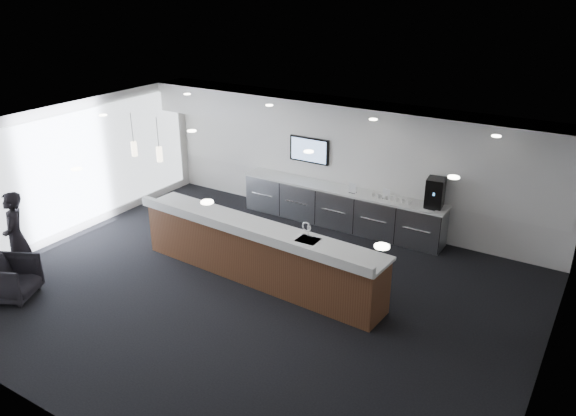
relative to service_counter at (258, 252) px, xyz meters
The scene contains 26 objects.
ground 0.81m from the service_counter, 68.90° to the right, with size 10.00×10.00×0.00m, color black.
ceiling 2.49m from the service_counter, 68.90° to the right, with size 10.00×8.00×0.02m, color black.
back_wall 3.59m from the service_counter, 86.59° to the left, with size 10.00×0.02×3.00m, color silver.
left_wall 4.91m from the service_counter, behind, with size 0.02×8.00×3.00m, color silver.
right_wall 5.31m from the service_counter, ahead, with size 0.02×8.00×3.00m, color silver.
soffit_bulkhead 3.67m from the service_counter, 86.09° to the left, with size 10.00×0.90×0.70m, color white.
alcove_panel 3.59m from the service_counter, 86.57° to the left, with size 9.80×0.06×1.40m, color white.
window_blinds_wall 4.87m from the service_counter, behind, with size 0.04×7.36×2.55m, color silver.
back_credenza 3.11m from the service_counter, 86.20° to the left, with size 5.06×0.66×0.95m.
wall_tv 3.63m from the service_counter, 103.25° to the left, with size 1.05×0.08×0.62m.
pendant_left 2.77m from the service_counter, behind, with size 0.12×0.12×0.30m, color beige.
pendant_right 3.35m from the service_counter, behind, with size 0.12×0.12×0.30m, color beige.
ceiling_can_lights 2.46m from the service_counter, 68.90° to the right, with size 7.00×5.00×0.02m, color white, non-canonical shape.
service_counter is the anchor object (origin of this frame).
coffee_machine 4.04m from the service_counter, 52.80° to the left, with size 0.41×0.51×0.64m.
info_sign_left 3.07m from the service_counter, 79.15° to the left, with size 0.18×0.02×0.24m, color white.
info_sign_right 3.37m from the service_counter, 65.76° to the left, with size 0.17×0.02×0.23m, color white.
armchair 4.56m from the service_counter, 139.53° to the right, with size 0.82×0.84×0.77m, color black.
lounge_guest 4.61m from the service_counter, 147.60° to the right, with size 0.67×0.44×1.83m, color black.
cup_0 3.59m from the service_counter, 57.58° to the left, with size 0.09×0.09×0.09m, color white.
cup_1 3.52m from the service_counter, 59.52° to the left, with size 0.09×0.09×0.09m, color white.
cup_2 3.45m from the service_counter, 61.54° to the left, with size 0.09×0.09×0.09m, color white.
cup_3 3.39m from the service_counter, 63.64° to the left, with size 0.09×0.09×0.09m, color white.
cup_4 3.33m from the service_counter, 65.81° to the left, with size 0.09×0.09×0.09m, color white.
cup_5 3.27m from the service_counter, 68.07° to the left, with size 0.09×0.09×0.09m, color white.
cup_6 3.23m from the service_counter, 70.39° to the left, with size 0.09×0.09×0.09m, color white.
Camera 1 is at (5.39, -7.39, 5.54)m, focal length 35.00 mm.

